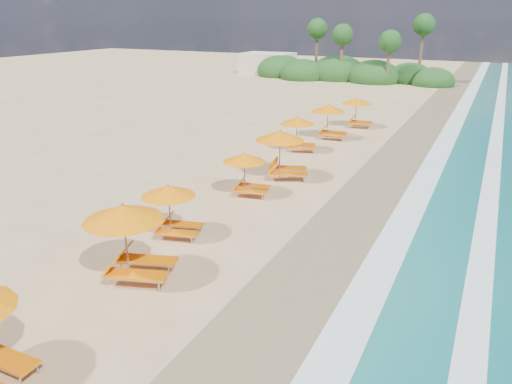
% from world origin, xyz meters
% --- Properties ---
extents(ground, '(160.00, 160.00, 0.00)m').
position_xyz_m(ground, '(0.00, 0.00, 0.00)').
color(ground, tan).
rests_on(ground, ground).
extents(wet_sand, '(4.00, 160.00, 0.01)m').
position_xyz_m(wet_sand, '(4.00, 0.00, 0.01)').
color(wet_sand, '#8B7853').
rests_on(wet_sand, ground).
extents(surf_foam, '(4.00, 160.00, 0.01)m').
position_xyz_m(surf_foam, '(6.70, 0.00, 0.03)').
color(surf_foam, white).
rests_on(surf_foam, ground).
extents(station_3, '(3.24, 3.16, 2.55)m').
position_xyz_m(station_3, '(-1.39, -5.90, 1.43)').
color(station_3, olive).
rests_on(station_3, ground).
extents(station_4, '(2.57, 2.49, 2.07)m').
position_xyz_m(station_4, '(-2.07, -2.75, 1.16)').
color(station_4, olive).
rests_on(station_4, ground).
extents(station_5, '(2.48, 2.39, 2.03)m').
position_xyz_m(station_5, '(-1.65, 2.46, 1.14)').
color(station_5, olive).
rests_on(station_5, ground).
extents(station_6, '(3.32, 3.28, 2.55)m').
position_xyz_m(station_6, '(-1.15, 5.46, 1.43)').
color(station_6, olive).
rests_on(station_6, ground).
extents(station_7, '(2.75, 2.69, 2.15)m').
position_xyz_m(station_7, '(-2.37, 10.71, 1.21)').
color(station_7, olive).
rests_on(station_7, ground).
extents(station_8, '(2.70, 2.54, 2.34)m').
position_xyz_m(station_8, '(-1.69, 14.61, 1.31)').
color(station_8, olive).
rests_on(station_8, ground).
extents(station_9, '(2.62, 2.50, 2.21)m').
position_xyz_m(station_9, '(-0.94, 18.94, 1.24)').
color(station_9, olive).
rests_on(station_9, ground).
extents(treeline, '(25.80, 8.80, 9.74)m').
position_xyz_m(treeline, '(-9.94, 45.51, 1.00)').
color(treeline, '#163D14').
rests_on(treeline, ground).
extents(beach_building, '(7.00, 5.00, 2.80)m').
position_xyz_m(beach_building, '(-22.00, 48.00, 1.40)').
color(beach_building, beige).
rests_on(beach_building, ground).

